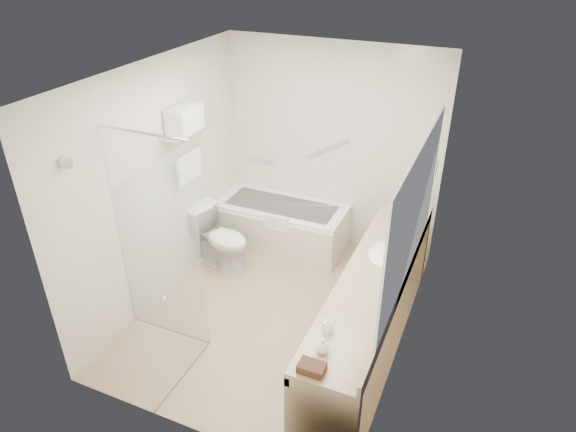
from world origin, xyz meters
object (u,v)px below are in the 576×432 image
at_px(amenity_basket, 312,368).
at_px(vanity_counter, 372,295).
at_px(water_bottle_left, 402,221).
at_px(toilet, 221,239).
at_px(bathtub, 281,224).

bearing_deg(amenity_basket, vanity_counter, 85.16).
bearing_deg(water_bottle_left, vanity_counter, -92.37).
distance_m(toilet, water_bottle_left, 2.11).
bearing_deg(bathtub, vanity_counter, -42.35).
relative_size(bathtub, vanity_counter, 0.59).
height_order(toilet, water_bottle_left, water_bottle_left).
height_order(bathtub, vanity_counter, vanity_counter).
xyz_separation_m(bathtub, water_bottle_left, (1.56, -0.47, 0.65)).
bearing_deg(amenity_basket, water_bottle_left, 86.21).
height_order(bathtub, toilet, toilet).
relative_size(vanity_counter, water_bottle_left, 15.37).
distance_m(bathtub, water_bottle_left, 1.76).
distance_m(toilet, amenity_basket, 2.73).
relative_size(vanity_counter, toilet, 3.65).
distance_m(bathtub, vanity_counter, 2.09).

